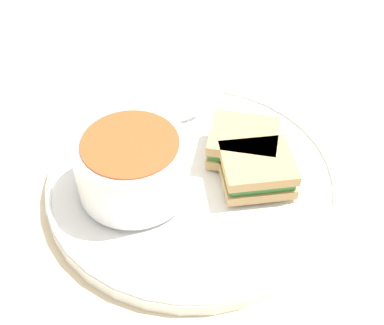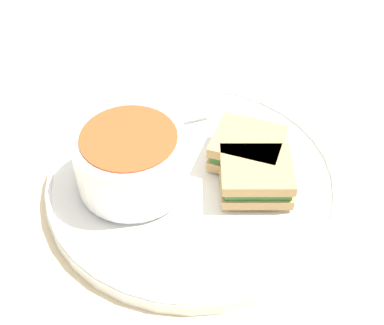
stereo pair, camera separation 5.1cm
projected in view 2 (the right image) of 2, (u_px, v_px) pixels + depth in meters
ground_plane at (192, 186)px, 0.57m from camera, size 2.40×2.40×0.00m
plate at (192, 180)px, 0.56m from camera, size 0.30×0.30×0.02m
soup_bowl at (131, 159)px, 0.52m from camera, size 0.11×0.11×0.06m
spoon at (126, 132)px, 0.59m from camera, size 0.12×0.07×0.01m
sandwich_half_near at (256, 176)px, 0.53m from camera, size 0.09×0.09×0.03m
sandwich_half_far at (247, 148)px, 0.56m from camera, size 0.09×0.09×0.03m
menu_sheet at (46, 43)px, 0.76m from camera, size 0.30×0.30×0.00m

